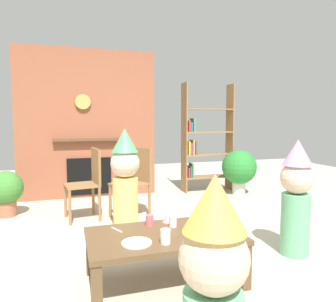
# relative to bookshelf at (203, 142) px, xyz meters

# --- Properties ---
(ground_plane) EXTENTS (12.00, 12.00, 0.00)m
(ground_plane) POSITION_rel_bookshelf_xyz_m (-1.44, -2.40, -0.87)
(ground_plane) COLOR #BCB29E
(brick_fireplace_feature) EXTENTS (2.20, 0.28, 2.40)m
(brick_fireplace_feature) POSITION_rel_bookshelf_xyz_m (-1.97, 0.20, 0.32)
(brick_fireplace_feature) COLOR #935138
(brick_fireplace_feature) RESTS_ON ground_plane
(bookshelf) EXTENTS (0.90, 0.28, 1.90)m
(bookshelf) POSITION_rel_bookshelf_xyz_m (0.00, 0.00, 0.00)
(bookshelf) COLOR olive
(bookshelf) RESTS_ON ground_plane
(coffee_table) EXTENTS (1.18, 0.68, 0.38)m
(coffee_table) POSITION_rel_bookshelf_xyz_m (-1.59, -2.87, -0.54)
(coffee_table) COLOR brown
(coffee_table) RESTS_ON ground_plane
(paper_cup_near_left) EXTENTS (0.06, 0.06, 0.09)m
(paper_cup_near_left) POSITION_rel_bookshelf_xyz_m (-1.47, -2.74, -0.45)
(paper_cup_near_left) COLOR silver
(paper_cup_near_left) RESTS_ON coffee_table
(paper_cup_near_right) EXTENTS (0.06, 0.06, 0.09)m
(paper_cup_near_right) POSITION_rel_bookshelf_xyz_m (-1.20, -2.78, -0.45)
(paper_cup_near_right) COLOR #E5666B
(paper_cup_near_right) RESTS_ON coffee_table
(paper_cup_center) EXTENTS (0.06, 0.06, 0.09)m
(paper_cup_center) POSITION_rel_bookshelf_xyz_m (-1.65, -2.65, -0.45)
(paper_cup_center) COLOR #E5666B
(paper_cup_center) RESTS_ON coffee_table
(paper_cup_far_left) EXTENTS (0.07, 0.07, 0.11)m
(paper_cup_far_left) POSITION_rel_bookshelf_xyz_m (-1.64, -3.07, -0.44)
(paper_cup_far_left) COLOR silver
(paper_cup_far_left) RESTS_ON coffee_table
(paper_plate_front) EXTENTS (0.19, 0.19, 0.01)m
(paper_plate_front) POSITION_rel_bookshelf_xyz_m (-1.29, -2.97, -0.49)
(paper_plate_front) COLOR white
(paper_plate_front) RESTS_ON coffee_table
(paper_plate_rear) EXTENTS (0.22, 0.22, 0.01)m
(paper_plate_rear) POSITION_rel_bookshelf_xyz_m (-1.83, -3.00, -0.49)
(paper_plate_rear) COLOR white
(paper_plate_rear) RESTS_ON coffee_table
(birthday_cake_slice) EXTENTS (0.10, 0.10, 0.09)m
(birthday_cake_slice) POSITION_rel_bookshelf_xyz_m (-1.48, -2.60, -0.45)
(birthday_cake_slice) COLOR pink
(birthday_cake_slice) RESTS_ON coffee_table
(table_fork) EXTENTS (0.07, 0.14, 0.01)m
(table_fork) POSITION_rel_bookshelf_xyz_m (-1.93, -2.68, -0.49)
(table_fork) COLOR silver
(table_fork) RESTS_ON coffee_table
(child_with_cone_hat) EXTENTS (0.29, 0.29, 1.05)m
(child_with_cone_hat) POSITION_rel_bookshelf_xyz_m (-1.73, -4.04, -0.32)
(child_with_cone_hat) COLOR #66B27F
(child_with_cone_hat) RESTS_ON ground_plane
(child_in_pink) EXTENTS (0.30, 0.30, 1.08)m
(child_in_pink) POSITION_rel_bookshelf_xyz_m (-0.28, -2.75, -0.30)
(child_in_pink) COLOR #66B27F
(child_in_pink) RESTS_ON ground_plane
(child_by_the_chairs) EXTENTS (0.32, 0.32, 1.17)m
(child_by_the_chairs) POSITION_rel_bookshelf_xyz_m (-1.69, -1.69, -0.26)
(child_by_the_chairs) COLOR #E0CC66
(child_by_the_chairs) RESTS_ON ground_plane
(dining_chair_left) EXTENTS (0.46, 0.46, 0.90)m
(dining_chair_left) POSITION_rel_bookshelf_xyz_m (-2.04, -1.04, -0.36)
(dining_chair_left) COLOR olive
(dining_chair_left) RESTS_ON ground_plane
(dining_chair_middle) EXTENTS (0.54, 0.54, 0.90)m
(dining_chair_middle) POSITION_rel_bookshelf_xyz_m (-1.46, -1.11, -0.36)
(dining_chair_middle) COLOR olive
(dining_chair_middle) RESTS_ON ground_plane
(potted_plant_tall) EXTENTS (0.59, 0.59, 0.76)m
(potted_plant_tall) POSITION_rel_bookshelf_xyz_m (0.48, -0.42, -0.42)
(potted_plant_tall) COLOR beige
(potted_plant_tall) RESTS_ON ground_plane
(potted_plant_short) EXTENTS (0.44, 0.44, 0.60)m
(potted_plant_short) POSITION_rel_bookshelf_xyz_m (-3.08, -0.63, -0.53)
(potted_plant_short) COLOR #9E5B42
(potted_plant_short) RESTS_ON ground_plane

